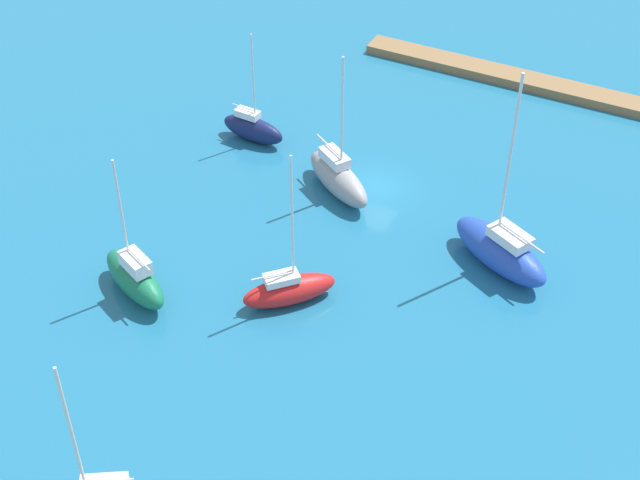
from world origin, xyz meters
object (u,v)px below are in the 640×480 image
at_px(sailboat_red_center_basin, 289,289).
at_px(sailboat_blue_lone_north, 501,250).
at_px(pier_dock, 522,80).
at_px(sailboat_navy_by_breakwater, 253,128).
at_px(sailboat_green_mid_basin, 135,277).
at_px(sailboat_gray_far_south, 338,177).

relative_size(sailboat_red_center_basin, sailboat_blue_lone_north, 0.78).
distance_m(pier_dock, sailboat_red_center_basin, 30.13).
relative_size(sailboat_navy_by_breakwater, sailboat_blue_lone_north, 0.65).
bearing_deg(sailboat_red_center_basin, sailboat_green_mid_basin, 156.35).
relative_size(pier_dock, sailboat_blue_lone_north, 1.97).
xyz_separation_m(sailboat_gray_far_south, sailboat_green_mid_basin, (5.99, 14.16, 0.06)).
height_order(sailboat_gray_far_south, sailboat_blue_lone_north, sailboat_blue_lone_north).
relative_size(pier_dock, sailboat_green_mid_basin, 2.76).
height_order(sailboat_red_center_basin, sailboat_navy_by_breakwater, sailboat_red_center_basin).
bearing_deg(sailboat_red_center_basin, pier_dock, 35.27).
relative_size(pier_dock, sailboat_navy_by_breakwater, 3.05).
bearing_deg(sailboat_navy_by_breakwater, sailboat_red_center_basin, -49.78).
height_order(pier_dock, sailboat_blue_lone_north, sailboat_blue_lone_north).
xyz_separation_m(sailboat_red_center_basin, sailboat_green_mid_basin, (8.15, 3.44, 0.31)).
bearing_deg(sailboat_green_mid_basin, sailboat_blue_lone_north, -122.09).
height_order(sailboat_gray_far_south, sailboat_navy_by_breakwater, sailboat_gray_far_south).
relative_size(sailboat_gray_far_south, sailboat_green_mid_basin, 1.10).
height_order(pier_dock, sailboat_navy_by_breakwater, sailboat_navy_by_breakwater).
distance_m(pier_dock, sailboat_blue_lone_north, 22.10).
relative_size(sailboat_gray_far_south, sailboat_blue_lone_north, 0.78).
xyz_separation_m(sailboat_green_mid_basin, sailboat_blue_lone_north, (-17.85, -11.86, 0.04)).
relative_size(sailboat_red_center_basin, sailboat_navy_by_breakwater, 1.20).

